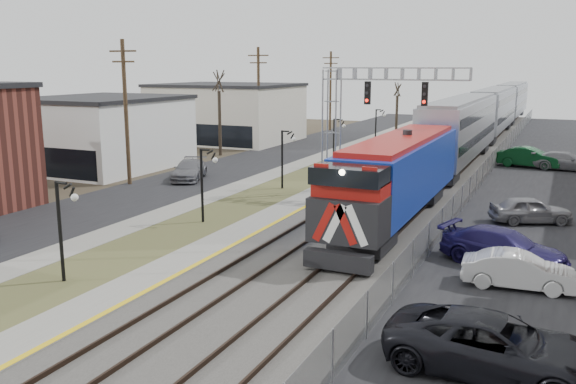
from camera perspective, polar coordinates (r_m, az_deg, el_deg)
The scene contains 22 objects.
street_west at distance 50.95m, azimuth -4.86°, elevation 2.42°, with size 7.00×120.00×0.04m, color black.
sidewalk at distance 48.92m, azimuth -0.26°, elevation 2.10°, with size 2.00×120.00×0.08m, color gray.
grass_median at distance 47.76m, azimuth 3.02°, elevation 1.83°, with size 4.00×120.00×0.06m, color #50522C.
platform at distance 46.74m, azimuth 6.44°, elevation 1.67°, with size 2.00×120.00×0.24m, color gray.
ballast_bed at distance 45.48m, azimuth 12.43°, elevation 1.16°, with size 8.00×120.00×0.20m, color #595651.
platform_edge at distance 46.46m, azimuth 7.47°, elevation 1.74°, with size 0.24×120.00×0.01m, color gold.
track_near at distance 45.89m, azimuth 10.00°, elevation 1.58°, with size 1.58×120.00×0.15m.
track_far at distance 45.16m, azimuth 14.30°, elevation 1.22°, with size 1.58×120.00×0.15m.
train at distance 66.76m, azimuth 17.93°, elevation 6.62°, with size 3.00×85.85×5.33m.
signal_gantry at distance 38.77m, azimuth 6.50°, elevation 7.75°, with size 9.00×1.07×8.15m.
lampposts at distance 32.68m, azimuth -7.79°, elevation 0.63°, with size 0.14×62.14×4.00m.
utility_poles at distance 43.82m, azimuth -14.92°, elevation 7.12°, with size 0.28×80.28×10.00m.
fence at distance 44.69m, azimuth 17.74°, elevation 1.60°, with size 0.04×120.00×1.60m, color gray.
buildings_west at distance 47.82m, azimuth -21.46°, elevation 4.66°, with size 14.00×67.00×7.00m.
bare_trees at distance 54.55m, azimuth -3.96°, elevation 5.90°, with size 12.30×42.30×5.95m.
car_lot_b at distance 24.58m, azimuth 20.79°, elevation -6.96°, with size 1.44×4.13×1.36m, color #BABABA.
car_lot_c at distance 17.81m, azimuth 18.76°, elevation -13.59°, with size 2.68×5.82×1.62m, color black.
car_lot_d at distance 27.05m, azimuth 19.54°, elevation -5.00°, with size 2.14×5.25×1.52m, color #1C154C.
car_lot_e at distance 34.76m, azimuth 21.74°, elevation -1.62°, with size 1.68×4.17×1.42m, color gray.
car_lot_f at distance 53.76m, azimuth 21.65°, elevation 2.99°, with size 1.75×5.00×1.65m, color #0C3C1B.
car_street_b at distance 45.22m, azimuth -9.24°, elevation 2.01°, with size 1.99×4.89×1.42m, color slate.
car_lot_g at distance 53.43m, azimuth 24.52°, elevation 2.61°, with size 2.04×5.02×1.46m, color gray.
Camera 1 is at (13.22, -8.78, 8.25)m, focal length 38.00 mm.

